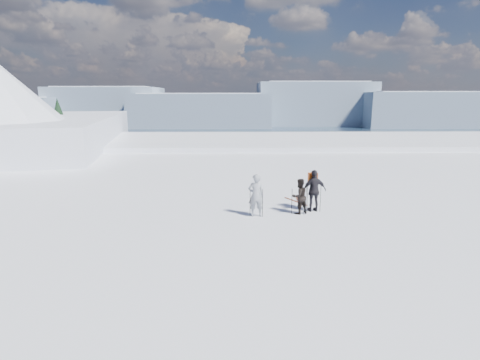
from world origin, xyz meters
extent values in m
plane|color=white|center=(0.00, 60.00, -17.50)|extent=(220.00, 208.01, 71.62)
cube|color=white|center=(0.00, 30.00, -6.50)|extent=(180.00, 16.00, 14.00)
plane|color=#21364D|center=(0.00, 290.00, -30.00)|extent=(820.00, 820.00, 0.00)
cube|color=slate|center=(-160.00, 470.00, -7.00)|extent=(130.00, 80.00, 46.00)
cube|color=white|center=(-160.00, 470.00, 13.00)|extent=(110.50, 70.00, 8.00)
cube|color=slate|center=(-40.00, 440.00, -11.00)|extent=(160.00, 80.00, 38.00)
cube|color=white|center=(-40.00, 440.00, 5.00)|extent=(136.00, 70.00, 8.00)
cube|color=slate|center=(100.00, 470.00, -4.00)|extent=(140.00, 80.00, 52.00)
cube|color=white|center=(100.00, 470.00, 19.00)|extent=(119.00, 70.00, 8.00)
cube|color=slate|center=(230.00, 440.00, -10.00)|extent=(160.00, 80.00, 40.00)
cube|color=white|center=(230.00, 440.00, 7.00)|extent=(136.00, 70.00, 8.00)
cube|color=white|center=(-28.00, 28.00, -5.00)|extent=(29.19, 35.68, 16.00)
cube|color=#2D2B28|center=(-22.00, 36.00, -9.00)|extent=(21.55, 17.87, 14.25)
cone|color=black|center=(-27.00, 36.00, -2.00)|extent=(6.72, 6.72, 12.00)
cone|color=black|center=(-20.00, 30.00, -2.50)|extent=(6.16, 6.16, 11.00)
cone|color=black|center=(-24.00, 34.00, -1.50)|extent=(7.28, 7.28, 13.00)
cone|color=black|center=(-18.00, 32.00, -3.00)|extent=(5.60, 5.60, 10.00)
cone|color=black|center=(-19.00, 35.00, -3.00)|extent=(5.60, 5.60, 10.00)
cone|color=black|center=(-25.00, 31.00, -2.50)|extent=(6.16, 6.16, 11.00)
cone|color=black|center=(-22.00, 28.00, -3.50)|extent=(5.04, 5.04, 9.00)
imported|color=#8F939C|center=(-1.73, 3.10, 0.95)|extent=(0.73, 0.52, 1.90)
imported|color=black|center=(0.24, 3.43, 0.80)|extent=(0.97, 0.89, 1.60)
imported|color=black|center=(0.97, 3.78, 0.97)|extent=(1.19, 0.64, 1.93)
cube|color=#E45915|center=(0.93, 4.03, 2.20)|extent=(0.44, 0.29, 0.54)
cylinder|color=black|center=(-1.98, 3.02, 0.61)|extent=(0.02, 0.02, 1.21)
cylinder|color=black|center=(-1.44, 2.97, 0.63)|extent=(0.02, 0.02, 1.25)
cylinder|color=black|center=(-0.10, 3.41, 0.58)|extent=(0.02, 0.02, 1.15)
cylinder|color=black|center=(0.52, 3.31, 0.68)|extent=(0.02, 0.02, 1.35)
cylinder|color=black|center=(0.66, 3.74, 0.63)|extent=(0.02, 0.02, 1.27)
cylinder|color=black|center=(1.25, 3.68, 0.64)|extent=(0.02, 0.02, 1.27)
cube|color=black|center=(0.42, 5.38, 0.01)|extent=(0.94, 1.51, 0.03)
cube|color=black|center=(0.56, 5.38, 0.01)|extent=(0.17, 1.70, 0.03)
camera|label=1|loc=(-2.73, -12.65, 5.16)|focal=28.00mm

